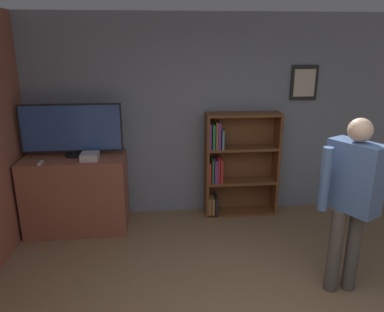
{
  "coord_description": "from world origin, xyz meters",
  "views": [
    {
      "loc": [
        -0.77,
        -1.94,
        2.36
      ],
      "look_at": [
        -0.42,
        1.76,
        1.2
      ],
      "focal_mm": 35.0,
      "sensor_mm": 36.0,
      "label": 1
    }
  ],
  "objects_px": {
    "television": "(71,129)",
    "game_console": "(90,156)",
    "person": "(352,192)",
    "bookshelf": "(235,164)"
  },
  "relations": [
    {
      "from": "bookshelf",
      "to": "person",
      "type": "relative_size",
      "value": 0.84
    },
    {
      "from": "television",
      "to": "bookshelf",
      "type": "height_order",
      "value": "television"
    },
    {
      "from": "bookshelf",
      "to": "person",
      "type": "height_order",
      "value": "person"
    },
    {
      "from": "television",
      "to": "game_console",
      "type": "distance_m",
      "value": 0.41
    },
    {
      "from": "television",
      "to": "game_console",
      "type": "xyz_separation_m",
      "value": [
        0.22,
        -0.17,
        -0.3
      ]
    },
    {
      "from": "game_console",
      "to": "bookshelf",
      "type": "xyz_separation_m",
      "value": [
        1.86,
        0.37,
        -0.29
      ]
    },
    {
      "from": "bookshelf",
      "to": "person",
      "type": "xyz_separation_m",
      "value": [
        0.71,
        -1.78,
        0.31
      ]
    },
    {
      "from": "game_console",
      "to": "television",
      "type": "bearing_deg",
      "value": 142.62
    },
    {
      "from": "game_console",
      "to": "person",
      "type": "height_order",
      "value": "person"
    },
    {
      "from": "game_console",
      "to": "person",
      "type": "bearing_deg",
      "value": -28.67
    }
  ]
}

